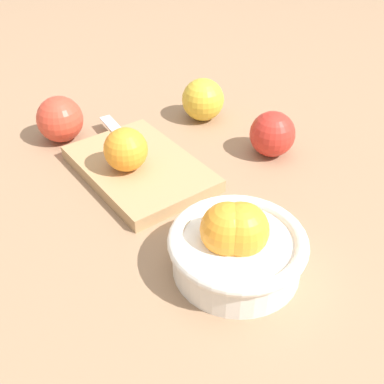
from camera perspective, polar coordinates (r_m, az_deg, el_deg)
ground_plane at (r=0.77m, az=-1.10°, el=1.23°), size 2.40×2.40×0.00m
bowl at (r=0.60m, az=5.30°, el=-6.32°), size 0.17×0.17×0.10m
cutting_board at (r=0.79m, az=-6.24°, el=2.82°), size 0.26×0.19×0.02m
orange_on_board at (r=0.75m, az=-7.88°, el=5.02°), size 0.07×0.07×0.07m
knife at (r=0.84m, az=-7.79°, el=6.27°), size 0.15×0.05×0.01m
apple_front_left at (r=0.83m, az=9.54°, el=6.81°), size 0.08×0.08×0.08m
apple_back_right at (r=0.89m, az=-15.43°, el=8.34°), size 0.08×0.08×0.08m
apple_front_right at (r=0.93m, az=1.31°, el=10.93°), size 0.08×0.08×0.08m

